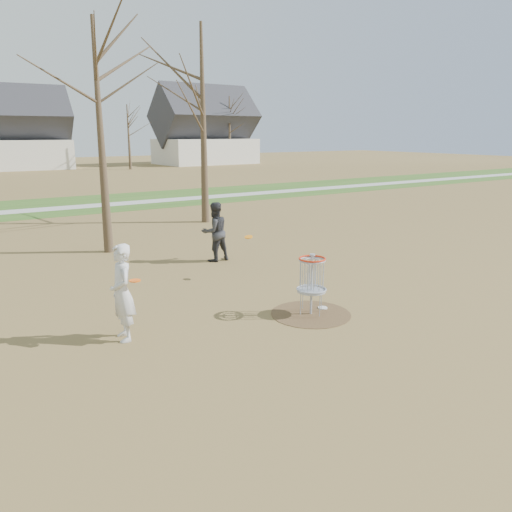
{
  "coord_description": "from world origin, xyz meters",
  "views": [
    {
      "loc": [
        -6.75,
        -8.22,
        3.95
      ],
      "look_at": [
        -0.5,
        1.5,
        1.1
      ],
      "focal_mm": 35.0,
      "sensor_mm": 36.0,
      "label": 1
    }
  ],
  "objects_px": {
    "disc_grounded": "(323,308)",
    "disc_golf_basket": "(312,275)",
    "player_standing": "(122,293)",
    "player_throwing": "(215,232)"
  },
  "relations": [
    {
      "from": "disc_grounded",
      "to": "disc_golf_basket",
      "type": "height_order",
      "value": "disc_golf_basket"
    },
    {
      "from": "player_standing",
      "to": "disc_golf_basket",
      "type": "bearing_deg",
      "value": 81.71
    },
    {
      "from": "player_standing",
      "to": "player_throwing",
      "type": "xyz_separation_m",
      "value": [
        4.46,
        4.55,
        -0.02
      ]
    },
    {
      "from": "player_standing",
      "to": "player_throwing",
      "type": "distance_m",
      "value": 6.37
    },
    {
      "from": "disc_grounded",
      "to": "disc_golf_basket",
      "type": "distance_m",
      "value": 1.01
    },
    {
      "from": "player_standing",
      "to": "disc_grounded",
      "type": "distance_m",
      "value": 4.59
    },
    {
      "from": "player_standing",
      "to": "disc_grounded",
      "type": "height_order",
      "value": "player_standing"
    },
    {
      "from": "player_throwing",
      "to": "disc_golf_basket",
      "type": "height_order",
      "value": "player_throwing"
    },
    {
      "from": "player_standing",
      "to": "disc_golf_basket",
      "type": "xyz_separation_m",
      "value": [
        3.97,
        -0.89,
        -0.04
      ]
    },
    {
      "from": "disc_golf_basket",
      "to": "player_standing",
      "type": "bearing_deg",
      "value": 167.36
    }
  ]
}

